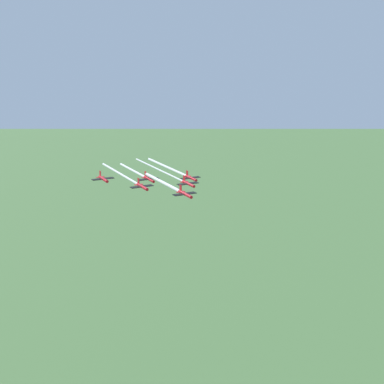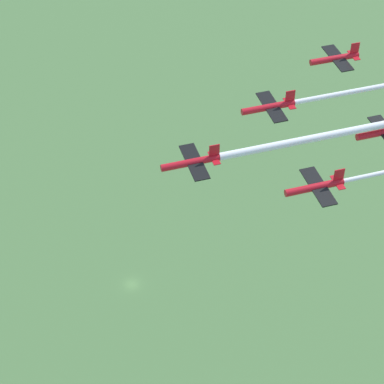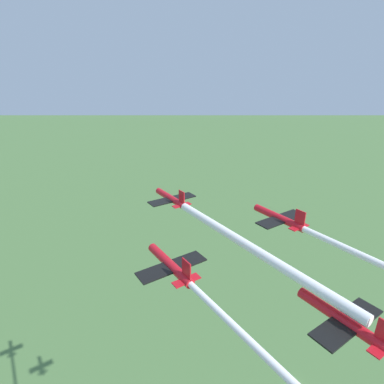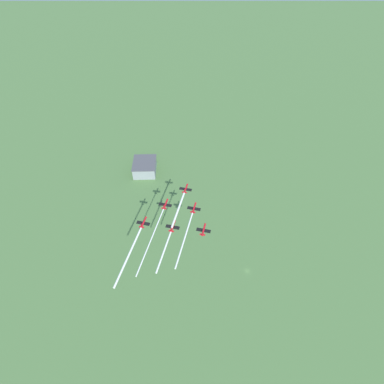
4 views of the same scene
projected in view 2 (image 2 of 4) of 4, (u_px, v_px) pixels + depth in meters
name	position (u px, v px, depth m)	size (l,w,h in m)	color
ground_plane	(132.00, 284.00, 220.59)	(3000.00, 3000.00, 0.00)	#4C723D
jet_0	(193.00, 162.00, 118.81)	(9.68, 9.39, 3.25)	red
jet_1	(317.00, 187.00, 116.09)	(9.68, 9.39, 3.25)	red
jet_2	(270.00, 107.00, 129.41)	(9.68, 9.39, 3.25)	red
jet_5	(336.00, 58.00, 139.74)	(9.68, 9.39, 3.25)	red
smoke_trail_0	(311.00, 139.00, 123.17)	(31.15, 9.43, 1.30)	white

